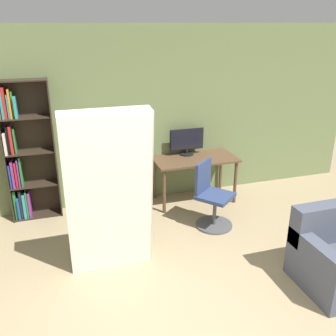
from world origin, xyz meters
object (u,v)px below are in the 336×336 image
at_px(bookshelf, 24,155).
at_px(mattress_near, 109,194).
at_px(monitor, 187,141).
at_px(office_chair, 212,201).

relative_size(bookshelf, mattress_near, 1.05).
distance_m(monitor, bookshelf, 2.43).
bearing_deg(mattress_near, office_chair, 21.13).
height_order(office_chair, bookshelf, bookshelf).
relative_size(office_chair, bookshelf, 0.47).
distance_m(bookshelf, mattress_near, 1.88).
xyz_separation_m(monitor, bookshelf, (-2.43, 0.03, 0.01)).
distance_m(monitor, office_chair, 1.17).
height_order(monitor, mattress_near, mattress_near).
xyz_separation_m(monitor, mattress_near, (-1.49, -1.60, 0.00)).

